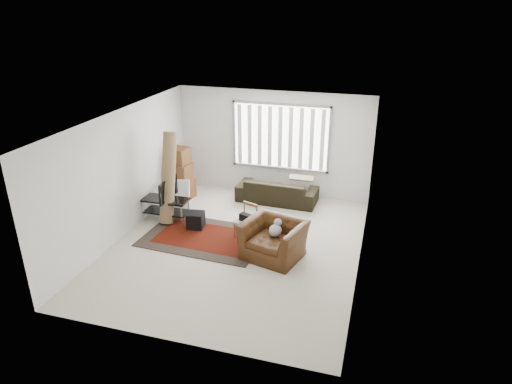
% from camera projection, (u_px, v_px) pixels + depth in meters
% --- Properties ---
extents(room, '(6.00, 6.02, 2.71)m').
position_uv_depth(room, '(245.00, 159.00, 9.27)').
color(room, beige).
rests_on(room, ground).
extents(persian_rug, '(2.63, 1.83, 0.02)m').
position_uv_depth(persian_rug, '(204.00, 237.00, 9.85)').
color(persian_rug, black).
rests_on(persian_rug, ground).
extents(tv_stand, '(1.06, 0.48, 0.53)m').
position_uv_depth(tv_stand, '(166.00, 205.00, 10.51)').
color(tv_stand, black).
rests_on(tv_stand, ground).
extents(tv, '(0.11, 0.86, 0.49)m').
position_uv_depth(tv, '(165.00, 189.00, 10.35)').
color(tv, black).
rests_on(tv, tv_stand).
extents(subwoofer, '(0.40, 0.40, 0.35)m').
position_uv_depth(subwoofer, '(196.00, 220.00, 10.18)').
color(subwoofer, black).
rests_on(subwoofer, persian_rug).
extents(moving_boxes, '(0.62, 0.58, 1.33)m').
position_uv_depth(moving_boxes, '(181.00, 175.00, 11.61)').
color(moving_boxes, brown).
rests_on(moving_boxes, ground).
extents(white_flatpack, '(0.62, 0.37, 0.73)m').
position_uv_depth(white_flatpack, '(178.00, 195.00, 11.08)').
color(white_flatpack, silver).
rests_on(white_flatpack, ground).
extents(rolled_rug, '(0.33, 0.84, 2.07)m').
position_uv_depth(rolled_rug, '(168.00, 178.00, 10.27)').
color(rolled_rug, brown).
rests_on(rolled_rug, ground).
extents(sofa, '(2.04, 0.95, 0.77)m').
position_uv_depth(sofa, '(277.00, 187.00, 11.46)').
color(sofa, black).
rests_on(sofa, ground).
extents(side_chair, '(0.51, 0.51, 0.75)m').
position_uv_depth(side_chair, '(246.00, 220.00, 9.72)').
color(side_chair, tan).
rests_on(side_chair, ground).
extents(armchair, '(1.36, 1.26, 0.85)m').
position_uv_depth(armchair, '(274.00, 237.00, 8.98)').
color(armchair, '#3D210C').
rests_on(armchair, ground).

